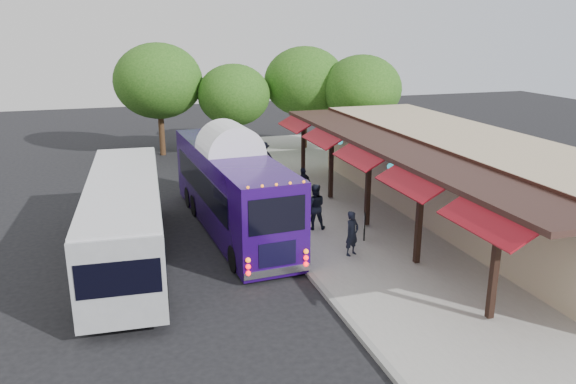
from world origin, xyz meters
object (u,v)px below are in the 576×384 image
object	(u,v)px
coach_bus	(231,185)
ped_a	(352,233)
city_bus	(125,217)
ped_c	(303,184)
sign_board	(365,223)
ped_d	(264,157)
ped_b	(314,207)

from	to	relation	value
coach_bus	ped_a	bearing A→B (deg)	-55.22
city_bus	coach_bus	bearing A→B (deg)	30.25
ped_c	sign_board	bearing A→B (deg)	67.24
ped_c	coach_bus	bearing A→B (deg)	3.10
ped_a	ped_d	size ratio (longest dim) A/B	0.97
city_bus	ped_b	xyz separation A→B (m)	(7.31, 0.74, -0.55)
coach_bus	ped_a	distance (m)	5.61
city_bus	ped_d	bearing A→B (deg)	56.36
coach_bus	ped_c	size ratio (longest dim) A/B	7.02
ped_c	sign_board	size ratio (longest dim) A/B	1.45
ped_c	sign_board	distance (m)	5.63
ped_b	ped_d	distance (m)	9.63
city_bus	ped_a	size ratio (longest dim) A/B	6.86
coach_bus	ped_b	size ratio (longest dim) A/B	5.91
ped_c	ped_d	world-z (taller)	ped_d
city_bus	ped_c	distance (m)	9.33
coach_bus	sign_board	distance (m)	5.58
ped_b	ped_d	bearing A→B (deg)	-79.24
coach_bus	ped_b	distance (m)	3.48
coach_bus	ped_b	bearing A→B (deg)	-27.89
ped_d	coach_bus	bearing A→B (deg)	65.25
coach_bus	ped_c	distance (m)	4.68
coach_bus	city_bus	bearing A→B (deg)	-156.81
ped_b	ped_c	size ratio (longest dim) A/B	1.19
coach_bus	ped_c	xyz separation A→B (m)	(3.92, 2.38, -0.94)
ped_a	sign_board	size ratio (longest dim) A/B	1.50
city_bus	ped_c	xyz separation A→B (m)	(8.14, 4.51, -0.70)
city_bus	sign_board	size ratio (longest dim) A/B	10.29
city_bus	ped_a	world-z (taller)	city_bus
sign_board	ped_b	bearing A→B (deg)	150.45
ped_d	sign_board	bearing A→B (deg)	93.12
ped_d	sign_board	xyz separation A→B (m)	(0.84, -11.45, -0.11)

